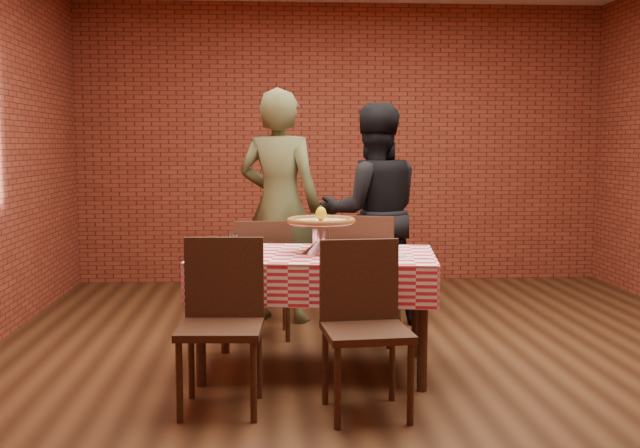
% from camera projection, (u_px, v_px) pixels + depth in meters
% --- Properties ---
extents(ground, '(6.00, 6.00, 0.00)m').
position_uv_depth(ground, '(384.00, 358.00, 5.13)').
color(ground, black).
rests_on(ground, ground).
extents(back_wall, '(5.50, 0.00, 5.50)m').
position_uv_depth(back_wall, '(342.00, 144.00, 7.96)').
color(back_wall, maroon).
rests_on(back_wall, ground).
extents(table, '(1.59, 1.08, 0.75)m').
position_uv_depth(table, '(315.00, 313.00, 4.82)').
color(table, '#3D2617').
rests_on(table, ground).
extents(tablecloth, '(1.63, 1.13, 0.25)m').
position_uv_depth(tablecloth, '(315.00, 273.00, 4.80)').
color(tablecloth, red).
rests_on(tablecloth, table).
extents(pizza_stand, '(0.44, 0.44, 0.19)m').
position_uv_depth(pizza_stand, '(321.00, 238.00, 4.80)').
color(pizza_stand, silver).
rests_on(pizza_stand, tablecloth).
extents(pizza, '(0.44, 0.44, 0.03)m').
position_uv_depth(pizza, '(321.00, 222.00, 4.79)').
color(pizza, beige).
rests_on(pizza, pizza_stand).
extents(lemon, '(0.07, 0.07, 0.09)m').
position_uv_depth(lemon, '(321.00, 214.00, 4.78)').
color(lemon, yellow).
rests_on(lemon, pizza).
extents(water_glass_left, '(0.08, 0.08, 0.11)m').
position_uv_depth(water_glass_left, '(235.00, 247.00, 4.70)').
color(water_glass_left, white).
rests_on(water_glass_left, tablecloth).
extents(water_glass_right, '(0.08, 0.08, 0.11)m').
position_uv_depth(water_glass_right, '(233.00, 242.00, 4.93)').
color(water_glass_right, white).
rests_on(water_glass_right, tablecloth).
extents(side_plate, '(0.20, 0.20, 0.01)m').
position_uv_depth(side_plate, '(392.00, 256.00, 4.64)').
color(side_plate, white).
rests_on(side_plate, tablecloth).
extents(sweetener_packet_a, '(0.06, 0.05, 0.00)m').
position_uv_depth(sweetener_packet_a, '(408.00, 258.00, 4.57)').
color(sweetener_packet_a, white).
rests_on(sweetener_packet_a, tablecloth).
extents(sweetener_packet_b, '(0.05, 0.04, 0.00)m').
position_uv_depth(sweetener_packet_b, '(423.00, 258.00, 4.58)').
color(sweetener_packet_b, white).
rests_on(sweetener_packet_b, tablecloth).
extents(condiment_caddy, '(0.11, 0.10, 0.13)m').
position_uv_depth(condiment_caddy, '(321.00, 238.00, 5.06)').
color(condiment_caddy, silver).
rests_on(condiment_caddy, tablecloth).
extents(chair_near_left, '(0.47, 0.47, 0.93)m').
position_uv_depth(chair_near_left, '(220.00, 327.00, 4.09)').
color(chair_near_left, '#3D2617').
rests_on(chair_near_left, ground).
extents(chair_near_right, '(0.48, 0.48, 0.92)m').
position_uv_depth(chair_near_right, '(367.00, 330.00, 4.02)').
color(chair_near_right, '#3D2617').
rests_on(chair_near_right, ground).
extents(chair_far_left, '(0.43, 0.43, 0.89)m').
position_uv_depth(chair_far_left, '(263.00, 278.00, 5.67)').
color(chair_far_left, '#3D2617').
rests_on(chair_far_left, ground).
extents(chair_far_right, '(0.59, 0.59, 0.94)m').
position_uv_depth(chair_far_right, '(368.00, 277.00, 5.57)').
color(chair_far_right, '#3D2617').
rests_on(chair_far_right, ground).
extents(diner_olive, '(0.81, 0.67, 1.89)m').
position_uv_depth(diner_olive, '(279.00, 206.00, 6.15)').
color(diner_olive, '#454728').
rests_on(diner_olive, ground).
extents(diner_black, '(0.90, 0.73, 1.77)m').
position_uv_depth(diner_black, '(373.00, 214.00, 6.12)').
color(diner_black, black).
rests_on(diner_black, ground).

